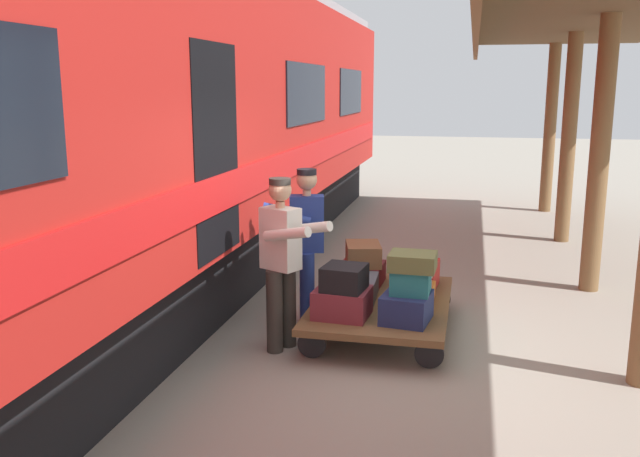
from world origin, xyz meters
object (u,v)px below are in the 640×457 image
(suitcase_red_plastic, at_px, (417,274))
(suitcase_maroon_trunk, at_px, (361,273))
(suitcase_cream_canvas, at_px, (414,265))
(porter_by_door, at_px, (282,258))
(porter_in_overalls, at_px, (305,241))
(suitcase_navy_fabric, at_px, (406,307))
(luggage_cart, at_px, (382,305))
(suitcase_slate_roller, at_px, (353,288))
(suitcase_teal_softside, at_px, (411,281))
(suitcase_orange_carryall, at_px, (412,295))
(train_car, at_px, (73,137))
(suitcase_burgundy_valise, at_px, (342,303))
(suitcase_brown_leather, at_px, (363,254))
(suitcase_black_hardshell, at_px, (344,278))
(suitcase_gray_aluminum, at_px, (411,280))
(suitcase_olive_duffel, at_px, (413,261))

(suitcase_red_plastic, bearing_deg, suitcase_maroon_trunk, 0.00)
(suitcase_cream_canvas, xyz_separation_m, porter_by_door, (1.21, 0.72, 0.18))
(suitcase_red_plastic, relative_size, porter_in_overalls, 0.29)
(suitcase_navy_fabric, bearing_deg, suitcase_red_plastic, -90.00)
(luggage_cart, relative_size, suitcase_navy_fabric, 4.27)
(suitcase_slate_roller, xyz_separation_m, suitcase_teal_softside, (-0.66, 0.55, 0.28))
(suitcase_orange_carryall, height_order, suitcase_slate_roller, suitcase_slate_roller)
(train_car, bearing_deg, suitcase_navy_fabric, -176.46)
(suitcase_burgundy_valise, relative_size, suitcase_brown_leather, 1.00)
(porter_in_overalls, bearing_deg, porter_by_door, 87.27)
(suitcase_orange_carryall, bearing_deg, suitcase_red_plastic, -90.00)
(train_car, bearing_deg, suitcase_maroon_trunk, -152.70)
(suitcase_maroon_trunk, xyz_separation_m, suitcase_black_hardshell, (-0.02, 1.19, 0.28))
(suitcase_navy_fabric, distance_m, suitcase_teal_softside, 0.26)
(train_car, height_order, suitcase_gray_aluminum, train_car)
(suitcase_red_plastic, height_order, porter_by_door, porter_by_door)
(suitcase_brown_leather, height_order, porter_by_door, porter_by_door)
(suitcase_black_hardshell, bearing_deg, suitcase_cream_canvas, -135.21)
(suitcase_olive_duffel, relative_size, porter_in_overalls, 0.26)
(train_car, height_order, suitcase_slate_roller, train_car)
(suitcase_teal_softside, xyz_separation_m, porter_by_door, (1.22, 0.15, 0.19))
(suitcase_gray_aluminum, bearing_deg, porter_by_door, 30.79)
(suitcase_orange_carryall, bearing_deg, suitcase_olive_duffel, 94.45)
(suitcase_olive_duffel, bearing_deg, suitcase_navy_fabric, 23.37)
(suitcase_red_plastic, relative_size, suitcase_olive_duffel, 1.14)
(suitcase_olive_duffel, distance_m, suitcase_black_hardshell, 0.68)
(suitcase_burgundy_valise, relative_size, suitcase_black_hardshell, 1.30)
(suitcase_maroon_trunk, relative_size, suitcase_black_hardshell, 1.25)
(suitcase_slate_roller, bearing_deg, suitcase_cream_canvas, -178.96)
(suitcase_cream_canvas, bearing_deg, suitcase_brown_leather, -41.67)
(suitcase_slate_roller, height_order, suitcase_olive_duffel, suitcase_olive_duffel)
(suitcase_orange_carryall, distance_m, porter_in_overalls, 1.26)
(suitcase_maroon_trunk, distance_m, suitcase_brown_leather, 0.24)
(suitcase_brown_leather, bearing_deg, suitcase_orange_carryall, 136.93)
(suitcase_maroon_trunk, bearing_deg, suitcase_slate_roller, 90.00)
(luggage_cart, height_order, suitcase_cream_canvas, suitcase_cream_canvas)
(luggage_cart, height_order, suitcase_maroon_trunk, suitcase_maroon_trunk)
(luggage_cart, distance_m, suitcase_red_plastic, 0.69)
(suitcase_cream_canvas, bearing_deg, suitcase_black_hardshell, 44.79)
(suitcase_gray_aluminum, height_order, porter_by_door, porter_by_door)
(suitcase_orange_carryall, bearing_deg, suitcase_gray_aluminum, 1.12)
(suitcase_teal_softside, xyz_separation_m, suitcase_gray_aluminum, (0.04, -0.55, -0.15))
(suitcase_burgundy_valise, distance_m, suitcase_brown_leather, 1.17)
(suitcase_black_hardshell, bearing_deg, suitcase_red_plastic, -116.87)
(suitcase_slate_roller, relative_size, suitcase_gray_aluminum, 1.11)
(suitcase_red_plastic, distance_m, suitcase_slate_roller, 0.86)
(train_car, distance_m, suitcase_brown_leather, 3.31)
(suitcase_navy_fabric, distance_m, suitcase_gray_aluminum, 0.60)
(train_car, bearing_deg, suitcase_brown_leather, -153.23)
(luggage_cart, bearing_deg, suitcase_orange_carryall, 180.00)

